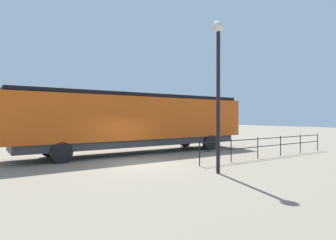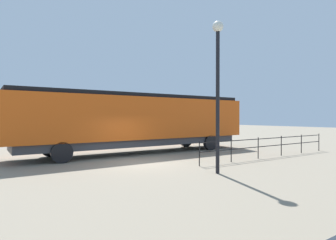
{
  "view_description": "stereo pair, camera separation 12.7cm",
  "coord_description": "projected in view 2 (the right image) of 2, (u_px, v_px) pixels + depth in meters",
  "views": [
    {
      "loc": [
        12.62,
        -6.94,
        2.37
      ],
      "look_at": [
        0.43,
        1.45,
        2.22
      ],
      "focal_mm": 30.0,
      "sensor_mm": 36.0,
      "label": 1
    },
    {
      "loc": [
        12.7,
        -6.83,
        2.37
      ],
      "look_at": [
        0.43,
        1.45,
        2.22
      ],
      "focal_mm": 30.0,
      "sensor_mm": 36.0,
      "label": 2
    }
  ],
  "objects": [
    {
      "name": "ground_plane",
      "position": [
        140.0,
        163.0,
        14.37
      ],
      "size": [
        120.0,
        120.0,
        0.0
      ],
      "primitive_type": "plane",
      "color": "gray"
    },
    {
      "name": "locomotive",
      "position": [
        145.0,
        120.0,
        18.79
      ],
      "size": [
        3.16,
        16.04,
        3.87
      ],
      "color": "#D15114",
      "rests_on": "ground_plane"
    },
    {
      "name": "lamp_post",
      "position": [
        218.0,
        72.0,
        11.77
      ],
      "size": [
        0.46,
        0.46,
        6.41
      ],
      "color": "black",
      "rests_on": "ground_plane"
    },
    {
      "name": "platform_fence",
      "position": [
        270.0,
        144.0,
        16.62
      ],
      "size": [
        0.05,
        11.02,
        1.22
      ],
      "color": "black",
      "rests_on": "ground_plane"
    }
  ]
}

